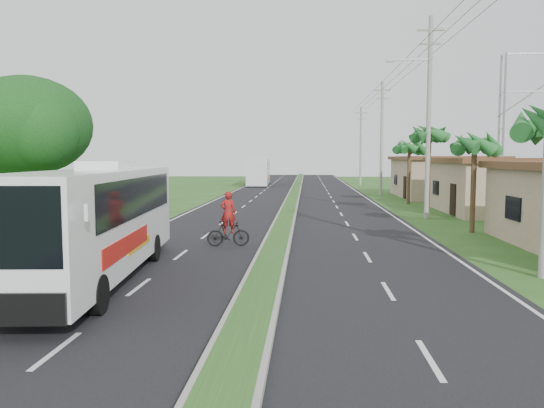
{
  "coord_description": "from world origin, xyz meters",
  "views": [
    {
      "loc": [
        1.25,
        -14.52,
        3.68
      ],
      "look_at": [
        -0.16,
        6.96,
        1.8
      ],
      "focal_mm": 35.0,
      "sensor_mm": 36.0,
      "label": 1
    }
  ],
  "objects": [
    {
      "name": "shop_mid",
      "position": [
        14.0,
        22.0,
        1.86
      ],
      "size": [
        7.6,
        10.6,
        3.67
      ],
      "color": "tan",
      "rests_on": "ground"
    },
    {
      "name": "ground",
      "position": [
        0.0,
        0.0,
        0.0
      ],
      "size": [
        180.0,
        180.0,
        0.0
      ],
      "primitive_type": "plane",
      "color": "#29521E",
      "rests_on": "ground"
    },
    {
      "name": "coach_bus_far",
      "position": [
        -5.2,
        56.58,
        2.0
      ],
      "size": [
        3.13,
        12.22,
        3.53
      ],
      "rotation": [
        0.0,
        0.0,
        0.04
      ],
      "color": "silver",
      "rests_on": "ground"
    },
    {
      "name": "road_asphalt",
      "position": [
        0.0,
        20.0,
        0.01
      ],
      "size": [
        14.0,
        160.0,
        0.02
      ],
      "primitive_type": "cube",
      "color": "black",
      "rests_on": "ground"
    },
    {
      "name": "shop_far",
      "position": [
        14.0,
        36.0,
        1.93
      ],
      "size": [
        8.6,
        11.6,
        3.82
      ],
      "color": "tan",
      "rests_on": "ground"
    },
    {
      "name": "shade_tree",
      "position": [
        -12.11,
        10.02,
        5.03
      ],
      "size": [
        6.3,
        6.0,
        7.54
      ],
      "color": "#473321",
      "rests_on": "ground"
    },
    {
      "name": "utility_pole_c",
      "position": [
        8.5,
        38.0,
        5.67
      ],
      "size": [
        1.6,
        0.28,
        11.0
      ],
      "color": "gray",
      "rests_on": "ground"
    },
    {
      "name": "utility_pole_b",
      "position": [
        8.47,
        18.0,
        6.26
      ],
      "size": [
        3.2,
        0.28,
        12.0
      ],
      "color": "gray",
      "rests_on": "ground"
    },
    {
      "name": "palm_verge_b",
      "position": [
        9.4,
        12.0,
        4.36
      ],
      "size": [
        2.4,
        2.4,
        5.05
      ],
      "color": "#473321",
      "rests_on": "ground"
    },
    {
      "name": "motorcyclist",
      "position": [
        -2.0,
        7.13,
        0.83
      ],
      "size": [
        1.81,
        0.77,
        2.3
      ],
      "rotation": [
        0.0,
        0.0,
        0.16
      ],
      "color": "black",
      "rests_on": "ground"
    },
    {
      "name": "lane_edge_left",
      "position": [
        -6.7,
        20.0,
        0.0
      ],
      "size": [
        0.12,
        160.0,
        0.01
      ],
      "primitive_type": "cube",
      "color": "silver",
      "rests_on": "ground"
    },
    {
      "name": "palm_verge_c",
      "position": [
        8.8,
        19.0,
        5.12
      ],
      "size": [
        2.4,
        2.4,
        5.85
      ],
      "color": "#473321",
      "rests_on": "ground"
    },
    {
      "name": "palm_verge_d",
      "position": [
        9.3,
        28.0,
        4.55
      ],
      "size": [
        2.4,
        2.4,
        5.25
      ],
      "color": "#473321",
      "rests_on": "ground"
    },
    {
      "name": "lane_edge_right",
      "position": [
        6.7,
        20.0,
        0.0
      ],
      "size": [
        0.12,
        160.0,
        0.01
      ],
      "primitive_type": "cube",
      "color": "silver",
      "rests_on": "ground"
    },
    {
      "name": "utility_pole_d",
      "position": [
        8.5,
        58.0,
        5.42
      ],
      "size": [
        1.6,
        0.28,
        10.5
      ],
      "color": "gray",
      "rests_on": "ground"
    },
    {
      "name": "median_strip",
      "position": [
        0.0,
        20.0,
        0.1
      ],
      "size": [
        1.2,
        160.0,
        0.18
      ],
      "color": "gray",
      "rests_on": "ground"
    },
    {
      "name": "coach_bus_main",
      "position": [
        -4.97,
        0.81,
        1.97
      ],
      "size": [
        3.23,
        11.23,
        3.58
      ],
      "rotation": [
        0.0,
        0.0,
        0.08
      ],
      "color": "white",
      "rests_on": "ground"
    }
  ]
}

